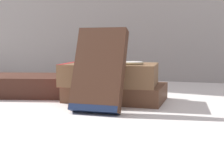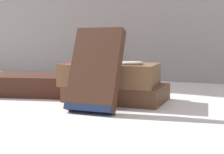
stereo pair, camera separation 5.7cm
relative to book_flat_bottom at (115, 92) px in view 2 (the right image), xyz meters
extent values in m
plane|color=silver|center=(-0.04, -0.04, -0.02)|extent=(3.00, 3.00, 0.00)
cube|color=brown|center=(0.01, 0.00, 0.00)|extent=(0.22, 0.14, 0.04)
cube|color=olive|center=(-0.10, 0.00, 0.00)|extent=(0.01, 0.14, 0.04)
cube|color=brown|center=(0.00, -0.01, 0.04)|extent=(0.22, 0.15, 0.05)
cube|color=#B22323|center=(-0.10, -0.02, 0.04)|extent=(0.02, 0.13, 0.05)
cube|color=#422319|center=(-0.24, 0.01, 0.01)|extent=(0.29, 0.21, 0.05)
cube|color=#4C2D1E|center=(0.01, -0.12, 0.06)|extent=(0.10, 0.08, 0.16)
cube|color=navy|center=(0.01, -0.15, -0.01)|extent=(0.10, 0.03, 0.02)
cylinder|color=white|center=(0.05, -0.03, 0.07)|extent=(0.05, 0.05, 0.01)
torus|color=tan|center=(0.05, -0.03, 0.07)|extent=(0.05, 0.05, 0.01)
sphere|color=tan|center=(0.05, 0.00, 0.07)|extent=(0.01, 0.01, 0.01)
torus|color=#ADADB2|center=(-0.11, 0.16, -0.02)|extent=(0.05, 0.05, 0.00)
torus|color=#ADADB2|center=(-0.05, 0.15, -0.02)|extent=(0.05, 0.05, 0.00)
cylinder|color=#ADADB2|center=(-0.08, 0.15, -0.02)|extent=(0.01, 0.01, 0.00)
camera|label=1|loc=(0.20, -0.69, 0.11)|focal=50.00mm
camera|label=2|loc=(0.26, -0.67, 0.11)|focal=50.00mm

